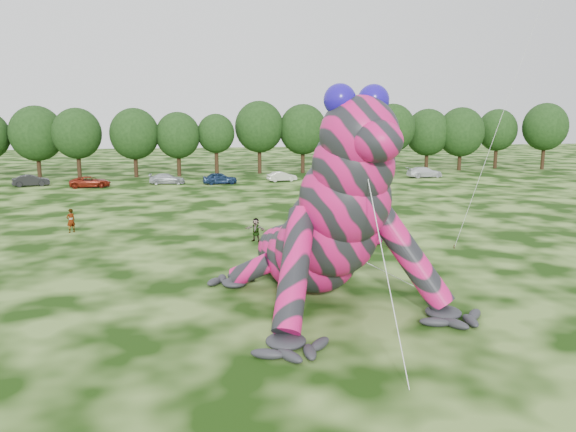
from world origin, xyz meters
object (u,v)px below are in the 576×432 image
(car_1, at_px, (31,181))
(car_2, at_px, (90,182))
(car_5, at_px, (282,176))
(spectator_0, at_px, (71,221))
(tree_12, at_px, (345,142))
(inflatable_gecko, at_px, (304,191))
(car_4, at_px, (220,178))
(tree_13, at_px, (392,138))
(tree_16, at_px, (497,139))
(spectator_3, at_px, (334,194))
(spectator_2, at_px, (377,193))
(tree_10, at_px, (259,137))
(tree_5, at_px, (37,142))
(car_6, at_px, (364,174))
(tree_14, at_px, (427,140))
(car_3, at_px, (167,179))
(tree_15, at_px, (461,139))
(tree_8, at_px, (178,144))
(tree_6, at_px, (78,143))
(tree_7, at_px, (135,143))
(car_7, at_px, (425,172))
(tree_9, at_px, (216,145))
(spectator_5, at_px, (256,230))
(tree_11, at_px, (303,139))
(tree_17, at_px, (545,136))

(car_1, xyz_separation_m, car_2, (7.28, -2.32, -0.03))
(car_5, xyz_separation_m, spectator_0, (-20.77, -28.26, 0.28))
(car_2, bearing_deg, tree_12, -77.93)
(inflatable_gecko, xyz_separation_m, car_4, (-1.93, 43.07, -4.35))
(tree_13, height_order, car_1, tree_13)
(tree_16, bearing_deg, spectator_3, -140.05)
(spectator_2, bearing_deg, tree_10, 142.88)
(tree_5, xyz_separation_m, car_6, (43.53, -9.33, -4.18))
(tree_13, relative_size, tree_14, 1.08)
(car_3, distance_m, spectator_0, 28.84)
(tree_10, relative_size, tree_15, 1.09)
(car_3, xyz_separation_m, car_4, (6.55, -1.32, 0.09))
(tree_8, height_order, car_1, tree_8)
(car_4, bearing_deg, tree_6, 58.98)
(tree_10, xyz_separation_m, spectator_0, (-19.11, -38.22, -4.34))
(inflatable_gecko, distance_m, spectator_0, 22.20)
(spectator_0, bearing_deg, tree_16, 176.72)
(tree_12, bearing_deg, tree_7, -178.22)
(car_7, height_order, spectator_2, spectator_2)
(tree_5, height_order, tree_9, tree_5)
(spectator_5, bearing_deg, tree_8, 130.77)
(tree_8, bearing_deg, car_3, -99.35)
(car_4, bearing_deg, tree_11, -53.41)
(car_4, relative_size, car_7, 0.87)
(inflatable_gecko, bearing_deg, tree_7, 89.45)
(inflatable_gecko, bearing_deg, car_5, 67.71)
(car_3, bearing_deg, tree_11, -61.67)
(tree_9, bearing_deg, spectator_3, -68.56)
(tree_17, height_order, spectator_5, tree_17)
(tree_13, bearing_deg, tree_9, 179.52)
(car_5, bearing_deg, tree_10, -1.34)
(tree_5, relative_size, tree_16, 1.05)
(car_3, bearing_deg, spectator_5, -165.87)
(car_1, height_order, spectator_0, spectator_0)
(inflatable_gecko, xyz_separation_m, car_2, (-17.46, 42.67, -4.42))
(tree_7, bearing_deg, spectator_2, -45.72)
(tree_11, xyz_separation_m, car_1, (-35.65, -9.06, -4.34))
(tree_14, height_order, car_6, tree_14)
(car_2, bearing_deg, car_6, -91.70)
(tree_10, distance_m, car_2, 25.36)
(tree_5, height_order, car_1, tree_5)
(tree_14, relative_size, car_3, 2.11)
(tree_14, height_order, spectator_3, tree_14)
(car_1, relative_size, spectator_2, 2.43)
(tree_9, xyz_separation_m, tree_16, (44.38, 2.03, 0.35))
(tree_15, xyz_separation_m, car_3, (-44.08, -9.23, -4.17))
(tree_12, xyz_separation_m, tree_17, (31.94, -1.08, 0.66))
(tree_5, xyz_separation_m, car_3, (17.52, -9.89, -4.25))
(tree_17, relative_size, car_5, 2.69)
(car_6, bearing_deg, tree_12, 12.48)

